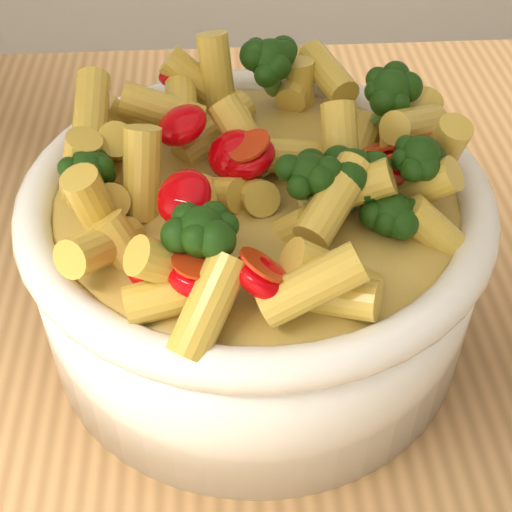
{
  "coord_description": "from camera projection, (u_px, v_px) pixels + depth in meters",
  "views": [
    {
      "loc": [
        0.1,
        -0.3,
        1.25
      ],
      "look_at": [
        0.12,
        0.02,
        0.96
      ],
      "focal_mm": 50.0,
      "sensor_mm": 36.0,
      "label": 1
    }
  ],
  "objects": [
    {
      "name": "table",
      "position": [
        99.0,
        436.0,
        0.52
      ],
      "size": [
        1.2,
        0.8,
        0.9
      ],
      "color": "#AD7D4A",
      "rests_on": "ground"
    },
    {
      "name": "serving_bowl",
      "position": [
        256.0,
        254.0,
        0.43
      ],
      "size": [
        0.27,
        0.27,
        0.12
      ],
      "color": "white",
      "rests_on": "table"
    },
    {
      "name": "pasta_salad",
      "position": [
        256.0,
        157.0,
        0.38
      ],
      "size": [
        0.21,
        0.21,
        0.05
      ],
      "color": "#F3C44C",
      "rests_on": "serving_bowl"
    }
  ]
}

